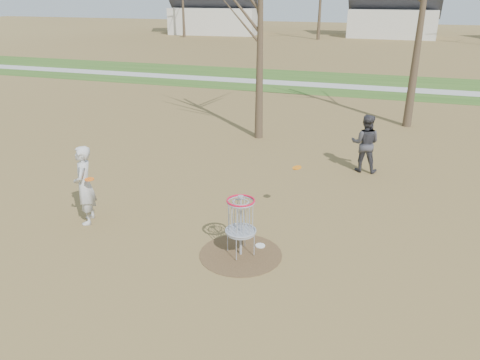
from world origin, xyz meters
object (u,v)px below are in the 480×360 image
Objects in this scene: player_standing at (84,185)px; disc_grounded at (260,246)px; disc_golf_basket at (241,217)px; player_throwing at (365,143)px.

player_standing is 8.85× the size of disc_grounded.
player_standing is at bearing 175.41° from disc_golf_basket.
disc_golf_basket is at bearing 71.89° from player_throwing.
player_standing is 1.07× the size of player_throwing.
disc_golf_basket is (-2.13, -6.01, 0.00)m from player_throwing.
disc_grounded is 1.05m from disc_golf_basket.
disc_golf_basket reaches higher than disc_grounded.
player_throwing is 5.91m from disc_grounded.
disc_golf_basket is at bearing -124.17° from disc_grounded.
player_throwing is at bearing 70.53° from disc_golf_basket.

